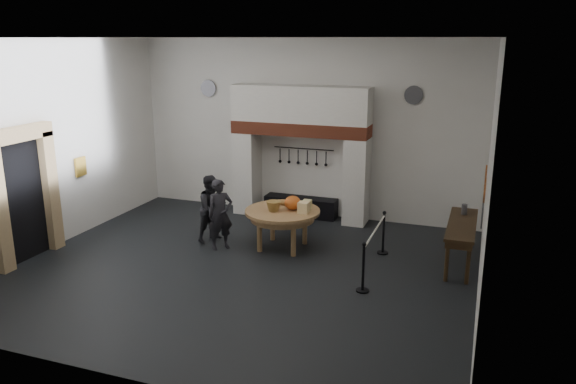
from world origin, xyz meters
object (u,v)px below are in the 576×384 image
(visitor_far, at_px, (212,208))
(side_table, at_px, (462,224))
(visitor_near, at_px, (220,214))
(work_table, at_px, (282,211))
(barrier_post_near, at_px, (363,268))
(barrier_post_far, at_px, (383,234))
(iron_range, at_px, (301,207))

(visitor_far, height_order, side_table, visitor_far)
(visitor_near, bearing_deg, work_table, -24.46)
(barrier_post_near, height_order, barrier_post_far, same)
(visitor_far, height_order, barrier_post_near, visitor_far)
(work_table, relative_size, visitor_far, 1.07)
(barrier_post_far, bearing_deg, work_table, -169.45)
(visitor_far, xyz_separation_m, barrier_post_near, (3.83, -1.51, -0.32))
(visitor_far, bearing_deg, barrier_post_near, -87.34)
(iron_range, xyz_separation_m, visitor_near, (-0.92, -2.82, 0.53))
(barrier_post_near, bearing_deg, work_table, 143.47)
(barrier_post_far, bearing_deg, iron_range, 142.48)
(visitor_near, relative_size, barrier_post_far, 1.74)
(iron_range, height_order, barrier_post_near, barrier_post_near)
(work_table, xyz_separation_m, side_table, (3.75, 0.32, 0.03))
(barrier_post_near, relative_size, barrier_post_far, 1.00)
(barrier_post_far, bearing_deg, visitor_far, -172.65)
(iron_range, height_order, visitor_near, visitor_near)
(iron_range, height_order, side_table, side_table)
(iron_range, xyz_separation_m, visitor_far, (-1.32, -2.42, 0.52))
(iron_range, distance_m, side_table, 4.61)
(iron_range, bearing_deg, work_table, -81.38)
(visitor_far, relative_size, barrier_post_far, 1.71)
(visitor_near, bearing_deg, visitor_far, 89.34)
(side_table, bearing_deg, iron_range, 153.88)
(iron_range, distance_m, barrier_post_near, 4.67)
(work_table, bearing_deg, barrier_post_far, 10.55)
(iron_range, height_order, barrier_post_far, barrier_post_far)
(side_table, relative_size, barrier_post_near, 2.44)
(iron_range, bearing_deg, side_table, -26.12)
(side_table, distance_m, barrier_post_near, 2.53)
(work_table, bearing_deg, side_table, 4.88)
(work_table, relative_size, barrier_post_near, 1.83)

